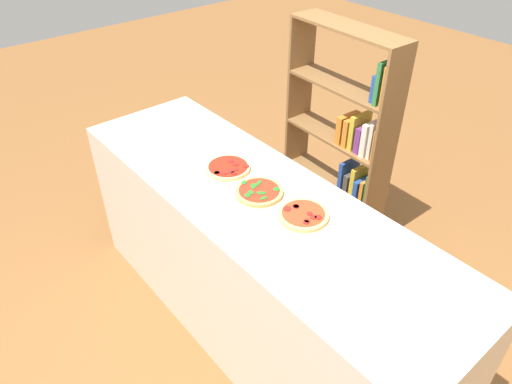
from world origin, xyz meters
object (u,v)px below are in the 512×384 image
(bookshelf, at_px, (348,147))
(pizza_spinach_1, at_px, (259,192))
(pizza_pepperoni_0, at_px, (228,168))
(pizza_pepperoni_2, at_px, (303,215))

(bookshelf, bearing_deg, pizza_spinach_1, -74.84)
(pizza_pepperoni_0, bearing_deg, pizza_spinach_1, -2.45)
(pizza_pepperoni_0, height_order, pizza_spinach_1, same)
(pizza_spinach_1, height_order, pizza_pepperoni_2, pizza_spinach_1)
(pizza_spinach_1, relative_size, bookshelf, 0.16)
(pizza_spinach_1, relative_size, pizza_pepperoni_2, 1.01)
(pizza_pepperoni_0, relative_size, pizza_pepperoni_2, 0.98)
(pizza_pepperoni_2, xyz_separation_m, bookshelf, (-0.54, 0.97, -0.26))
(pizza_pepperoni_2, bearing_deg, pizza_pepperoni_0, -176.87)
(pizza_pepperoni_2, relative_size, bookshelf, 0.16)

